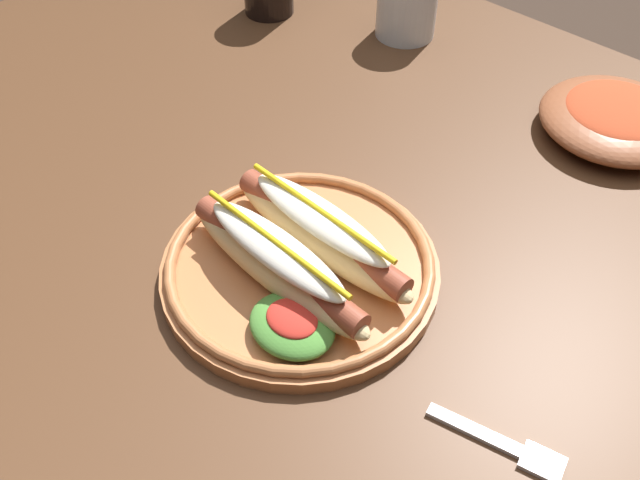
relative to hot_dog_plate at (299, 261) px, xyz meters
name	(u,v)px	position (x,y,z in m)	size (l,w,h in m)	color
dining_table	(333,244)	(-0.06, 0.12, -0.11)	(1.41, 1.03, 0.74)	#51331E
hot_dog_plate	(299,261)	(0.00, 0.00, 0.00)	(0.29, 0.29, 0.08)	#B77042
fork	(506,445)	(0.26, -0.02, -0.02)	(0.12, 0.05, 0.00)	silver
water_cup	(407,3)	(-0.23, 0.46, 0.02)	(0.09, 0.09, 0.10)	silver
side_bowl	(616,118)	(0.12, 0.45, 0.00)	(0.19, 0.19, 0.05)	brown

